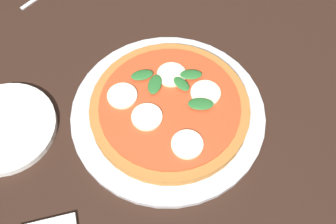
# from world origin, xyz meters

# --- Properties ---
(dining_table) EXTENTS (1.20, 0.89, 0.71)m
(dining_table) POSITION_xyz_m (0.00, 0.00, 0.61)
(dining_table) COLOR black
(dining_table) RESTS_ON ground_plane
(serving_tray) EXTENTS (0.36, 0.36, 0.01)m
(serving_tray) POSITION_xyz_m (0.05, -0.03, 0.71)
(serving_tray) COLOR silver
(serving_tray) RESTS_ON dining_table
(pizza) EXTENTS (0.29, 0.29, 0.03)m
(pizza) POSITION_xyz_m (0.05, -0.04, 0.73)
(pizza) COLOR #B27033
(pizza) RESTS_ON serving_tray
(plate_white) EXTENTS (0.19, 0.19, 0.01)m
(plate_white) POSITION_xyz_m (-0.01, 0.26, 0.72)
(plate_white) COLOR white
(plate_white) RESTS_ON dining_table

